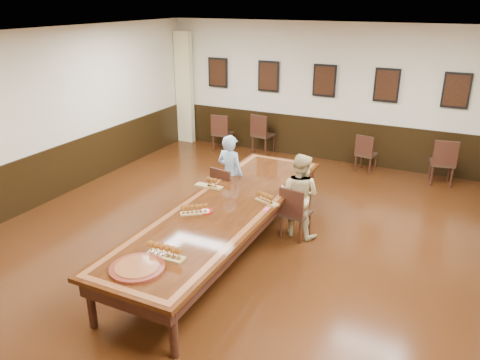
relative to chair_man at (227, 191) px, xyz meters
The scene contains 23 objects.
floor 1.38m from the chair_man, 63.44° to the right, with size 8.00×10.00×0.02m, color black.
ceiling 3.04m from the chair_man, 63.44° to the right, with size 8.00×10.00×0.02m, color white.
wall_back 4.05m from the chair_man, 81.39° to the left, with size 8.00×0.02×3.20m, color beige.
wall_left 3.80m from the chair_man, 161.23° to the right, with size 0.02×10.00×3.20m, color beige.
chair_man is the anchor object (origin of this frame).
chair_woman 1.43m from the chair_man, 10.92° to the right, with size 0.42×0.46×0.90m, color #2F1F15, non-canonical shape.
spare_chair_a 3.82m from the chair_man, 119.27° to the left, with size 0.45×0.49×0.96m, color #2F1F15, non-canonical shape.
spare_chair_b 3.72m from the chair_man, 103.37° to the left, with size 0.47×0.51×1.01m, color #2F1F15, non-canonical shape.
spare_chair_c 3.82m from the chair_man, 62.32° to the left, with size 0.41×0.44×0.87m, color #2F1F15, non-canonical shape.
spare_chair_d 4.71m from the chair_man, 44.45° to the left, with size 0.47×0.51×1.00m, color #2F1F15, non-canonical shape.
person_man 0.29m from the chair_man, 79.97° to the left, with size 0.54×0.35×1.47m, color #4A84B9.
person_woman 1.44m from the chair_man, ahead, with size 0.70×0.54×1.41m, color #CEB980.
pink_phone 1.58m from the chair_man, 40.31° to the right, with size 0.07×0.13×0.01m, color #D5477C.
curtain 4.94m from the chair_man, 130.91° to the left, with size 0.45×0.18×2.90m, color beige.
wainscoting 1.30m from the chair_man, 63.44° to the right, with size 8.00×10.00×1.00m.
conference_table 1.31m from the chair_man, 63.44° to the right, with size 1.40×5.00×0.76m.
posters 4.08m from the chair_man, 81.23° to the left, with size 6.14×0.04×0.74m.
flight_a 0.72m from the chair_man, 89.70° to the right, with size 0.48×0.15×0.18m.
flight_b 1.38m from the chair_man, 35.36° to the right, with size 0.42×0.26×0.15m.
flight_c 1.67m from the chair_man, 79.34° to the right, with size 0.40×0.35×0.15m.
flight_d 2.90m from the chair_man, 77.53° to the right, with size 0.50×0.16×0.19m.
red_plate_grp 1.56m from the chair_man, 74.41° to the right, with size 0.22×0.22×0.03m.
carved_platter 3.23m from the chair_man, 81.33° to the right, with size 0.80×0.80×0.05m.
Camera 1 is at (3.02, -5.68, 3.70)m, focal length 35.00 mm.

